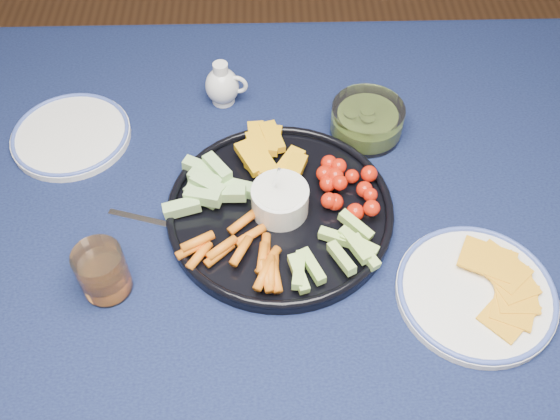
{
  "coord_description": "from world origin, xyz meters",
  "views": [
    {
      "loc": [
        -0.06,
        -0.67,
        1.61
      ],
      "look_at": [
        -0.05,
        -0.02,
        0.76
      ],
      "focal_mm": 40.0,
      "sensor_mm": 36.0,
      "label": 1
    }
  ],
  "objects_px": {
    "dining_table": "(304,236)",
    "pickle_bowl": "(367,122)",
    "creamer_pitcher": "(223,85)",
    "cheese_plate": "(477,291)",
    "juice_tumbler": "(103,274)",
    "crudite_platter": "(278,208)",
    "side_plate_extra": "(71,135)"
  },
  "relations": [
    {
      "from": "creamer_pitcher",
      "to": "pickle_bowl",
      "type": "height_order",
      "value": "creamer_pitcher"
    },
    {
      "from": "creamer_pitcher",
      "to": "cheese_plate",
      "type": "xyz_separation_m",
      "value": [
        0.41,
        -0.46,
        -0.03
      ]
    },
    {
      "from": "dining_table",
      "to": "pickle_bowl",
      "type": "height_order",
      "value": "pickle_bowl"
    },
    {
      "from": "creamer_pitcher",
      "to": "side_plate_extra",
      "type": "height_order",
      "value": "creamer_pitcher"
    },
    {
      "from": "dining_table",
      "to": "creamer_pitcher",
      "type": "relative_size",
      "value": 17.97
    },
    {
      "from": "cheese_plate",
      "to": "juice_tumbler",
      "type": "bearing_deg",
      "value": 177.0
    },
    {
      "from": "dining_table",
      "to": "juice_tumbler",
      "type": "height_order",
      "value": "juice_tumbler"
    },
    {
      "from": "dining_table",
      "to": "side_plate_extra",
      "type": "xyz_separation_m",
      "value": [
        -0.44,
        0.18,
        0.1
      ]
    },
    {
      "from": "juice_tumbler",
      "to": "side_plate_extra",
      "type": "height_order",
      "value": "juice_tumbler"
    },
    {
      "from": "dining_table",
      "to": "cheese_plate",
      "type": "xyz_separation_m",
      "value": [
        0.26,
        -0.18,
        0.1
      ]
    },
    {
      "from": "crudite_platter",
      "to": "creamer_pitcher",
      "type": "distance_m",
      "value": 0.31
    },
    {
      "from": "crudite_platter",
      "to": "cheese_plate",
      "type": "height_order",
      "value": "crudite_platter"
    },
    {
      "from": "dining_table",
      "to": "side_plate_extra",
      "type": "distance_m",
      "value": 0.48
    },
    {
      "from": "pickle_bowl",
      "to": "side_plate_extra",
      "type": "height_order",
      "value": "pickle_bowl"
    },
    {
      "from": "creamer_pitcher",
      "to": "juice_tumbler",
      "type": "relative_size",
      "value": 1.01
    },
    {
      "from": "dining_table",
      "to": "pickle_bowl",
      "type": "xyz_separation_m",
      "value": [
        0.12,
        0.18,
        0.12
      ]
    },
    {
      "from": "dining_table",
      "to": "side_plate_extra",
      "type": "bearing_deg",
      "value": 157.82
    },
    {
      "from": "crudite_platter",
      "to": "pickle_bowl",
      "type": "height_order",
      "value": "crudite_platter"
    },
    {
      "from": "pickle_bowl",
      "to": "juice_tumbler",
      "type": "height_order",
      "value": "juice_tumbler"
    },
    {
      "from": "dining_table",
      "to": "creamer_pitcher",
      "type": "xyz_separation_m",
      "value": [
        -0.15,
        0.28,
        0.13
      ]
    },
    {
      "from": "crudite_platter",
      "to": "cheese_plate",
      "type": "distance_m",
      "value": 0.35
    },
    {
      "from": "pickle_bowl",
      "to": "side_plate_extra",
      "type": "relative_size",
      "value": 0.61
    },
    {
      "from": "creamer_pitcher",
      "to": "pickle_bowl",
      "type": "xyz_separation_m",
      "value": [
        0.28,
        -0.1,
        -0.01
      ]
    },
    {
      "from": "cheese_plate",
      "to": "juice_tumbler",
      "type": "xyz_separation_m",
      "value": [
        -0.58,
        0.03,
        0.03
      ]
    },
    {
      "from": "cheese_plate",
      "to": "crudite_platter",
      "type": "bearing_deg",
      "value": 151.57
    },
    {
      "from": "pickle_bowl",
      "to": "cheese_plate",
      "type": "bearing_deg",
      "value": -69.71
    },
    {
      "from": "crudite_platter",
      "to": "juice_tumbler",
      "type": "distance_m",
      "value": 0.31
    },
    {
      "from": "side_plate_extra",
      "to": "juice_tumbler",
      "type": "bearing_deg",
      "value": -70.52
    },
    {
      "from": "pickle_bowl",
      "to": "juice_tumbler",
      "type": "bearing_deg",
      "value": -143.28
    },
    {
      "from": "dining_table",
      "to": "creamer_pitcher",
      "type": "bearing_deg",
      "value": 118.66
    },
    {
      "from": "cheese_plate",
      "to": "side_plate_extra",
      "type": "distance_m",
      "value": 0.79
    },
    {
      "from": "crudite_platter",
      "to": "creamer_pitcher",
      "type": "xyz_separation_m",
      "value": [
        -0.1,
        0.29,
        0.02
      ]
    }
  ]
}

